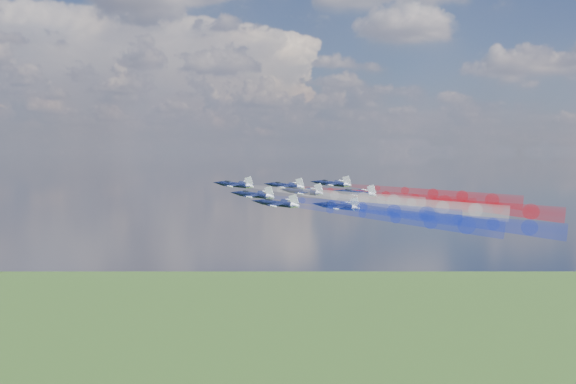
# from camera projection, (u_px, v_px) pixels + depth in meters

# --- Properties ---
(jet_lead) EXTENTS (15.43, 14.17, 5.19)m
(jet_lead) POSITION_uv_depth(u_px,v_px,m) (235.00, 185.00, 179.95)
(jet_lead) COLOR black
(trail_lead) EXTENTS (44.28, 21.07, 8.13)m
(trail_lead) POSITION_uv_depth(u_px,v_px,m) (335.00, 195.00, 169.59)
(trail_lead) COLOR white
(jet_inner_left) EXTENTS (15.43, 14.17, 5.19)m
(jet_inner_left) POSITION_uv_depth(u_px,v_px,m) (254.00, 195.00, 167.71)
(jet_inner_left) COLOR black
(trail_inner_left) EXTENTS (44.28, 21.07, 8.13)m
(trail_inner_left) POSITION_uv_depth(u_px,v_px,m) (362.00, 207.00, 157.36)
(trail_inner_left) COLOR #1A30DE
(jet_inner_right) EXTENTS (15.43, 14.17, 5.19)m
(jet_inner_right) POSITION_uv_depth(u_px,v_px,m) (286.00, 186.00, 184.62)
(jet_inner_right) COLOR black
(trail_inner_right) EXTENTS (44.28, 21.07, 8.13)m
(trail_inner_right) POSITION_uv_depth(u_px,v_px,m) (386.00, 196.00, 174.27)
(trail_inner_right) COLOR red
(jet_outer_left) EXTENTS (15.43, 14.17, 5.19)m
(jet_outer_left) POSITION_uv_depth(u_px,v_px,m) (277.00, 204.00, 156.60)
(jet_outer_left) COLOR black
(trail_outer_left) EXTENTS (44.28, 21.07, 8.13)m
(trail_outer_left) POSITION_uv_depth(u_px,v_px,m) (396.00, 217.00, 146.24)
(trail_outer_left) COLOR #1A30DE
(jet_center_third) EXTENTS (15.43, 14.17, 5.19)m
(jet_center_third) POSITION_uv_depth(u_px,v_px,m) (303.00, 192.00, 173.26)
(jet_center_third) COLOR black
(trail_center_third) EXTENTS (44.28, 21.07, 8.13)m
(trail_center_third) POSITION_uv_depth(u_px,v_px,m) (411.00, 203.00, 162.90)
(trail_center_third) COLOR white
(jet_outer_right) EXTENTS (15.43, 14.17, 5.19)m
(jet_outer_right) POSITION_uv_depth(u_px,v_px,m) (332.00, 184.00, 188.47)
(jet_outer_right) COLOR black
(trail_outer_right) EXTENTS (44.28, 21.07, 8.13)m
(trail_outer_right) POSITION_uv_depth(u_px,v_px,m) (433.00, 194.00, 178.11)
(trail_outer_right) COLOR red
(jet_rear_left) EXTENTS (15.43, 14.17, 5.19)m
(jet_rear_left) POSITION_uv_depth(u_px,v_px,m) (338.00, 206.00, 160.43)
(jet_rear_left) COLOR black
(trail_rear_left) EXTENTS (44.28, 21.07, 8.13)m
(trail_rear_left) POSITION_uv_depth(u_px,v_px,m) (458.00, 220.00, 150.07)
(trail_rear_left) COLOR #1A30DE
(jet_rear_right) EXTENTS (15.43, 14.17, 5.19)m
(jet_rear_right) POSITION_uv_depth(u_px,v_px,m) (356.00, 193.00, 175.50)
(jet_rear_right) COLOR black
(trail_rear_right) EXTENTS (44.28, 21.07, 8.13)m
(trail_rear_right) POSITION_uv_depth(u_px,v_px,m) (466.00, 205.00, 165.14)
(trail_rear_right) COLOR red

